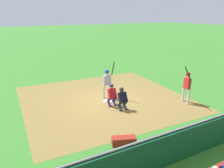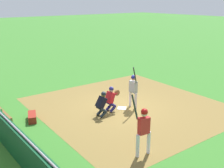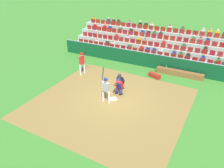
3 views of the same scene
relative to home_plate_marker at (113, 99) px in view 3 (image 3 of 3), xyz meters
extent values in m
plane|color=#377929|center=(0.00, 0.00, -0.02)|extent=(160.00, 160.00, 0.00)
cube|color=olive|center=(0.00, 0.50, -0.01)|extent=(9.70, 9.34, 0.01)
cube|color=white|center=(0.00, 0.00, 0.00)|extent=(0.62, 0.62, 0.02)
cylinder|color=silver|center=(0.02, 0.55, 0.41)|extent=(0.14, 0.14, 0.84)
cylinder|color=silver|center=(0.46, 0.53, 0.41)|extent=(0.14, 0.14, 0.84)
cube|color=gray|center=(0.24, 0.54, 1.12)|extent=(0.46, 0.25, 0.60)
sphere|color=#AD7457|center=(0.24, 0.54, 1.57)|extent=(0.22, 0.22, 0.22)
sphere|color=navy|center=(0.24, 0.54, 1.63)|extent=(0.24, 0.24, 0.24)
cylinder|color=gray|center=(0.29, 0.51, 1.41)|extent=(0.49, 0.17, 0.14)
cylinder|color=gray|center=(0.47, 0.50, 1.41)|extent=(0.18, 0.15, 0.13)
cylinder|color=#1D2C21|center=(0.54, 0.35, 1.85)|extent=(0.11, 0.32, 0.85)
sphere|color=black|center=(0.52, 0.47, 1.43)|extent=(0.06, 0.06, 0.06)
cylinder|color=navy|center=(-0.26, -0.65, 0.14)|extent=(0.15, 0.39, 0.34)
cylinder|color=navy|center=(-0.26, -0.65, 0.36)|extent=(0.15, 0.38, 0.33)
cylinder|color=navy|center=(0.06, -0.66, 0.14)|extent=(0.15, 0.39, 0.34)
cylinder|color=navy|center=(0.06, -0.66, 0.36)|extent=(0.15, 0.38, 0.33)
cube|color=red|center=(-0.10, -0.72, 0.72)|extent=(0.43, 0.41, 0.60)
cube|color=navy|center=(-0.10, -0.60, 0.72)|extent=(0.38, 0.20, 0.45)
sphere|color=#D8B088|center=(-0.10, -0.63, 1.09)|extent=(0.22, 0.22, 0.22)
cube|color=black|center=(-0.10, -0.63, 1.09)|extent=(0.20, 0.11, 0.20)
sphere|color=navy|center=(-0.10, -0.63, 1.16)|extent=(0.24, 0.24, 0.24)
cylinder|color=brown|center=(0.03, -0.36, 0.93)|extent=(0.08, 0.30, 0.30)
cylinder|color=red|center=(0.06, -0.54, 0.86)|extent=(0.15, 0.40, 0.22)
cylinder|color=#1B242B|center=(-0.01, -1.42, 0.14)|extent=(0.17, 0.39, 0.34)
cylinder|color=#1B242B|center=(-0.01, -1.42, 0.36)|extent=(0.17, 0.39, 0.33)
cylinder|color=#1B242B|center=(0.31, -1.44, 0.14)|extent=(0.17, 0.39, 0.34)
cylinder|color=#1B242B|center=(0.31, -1.44, 0.36)|extent=(0.17, 0.39, 0.33)
cube|color=black|center=(0.15, -1.44, 0.70)|extent=(0.45, 0.52, 0.60)
cube|color=#1B242B|center=(0.15, -1.33, 0.70)|extent=(0.40, 0.31, 0.42)
sphere|color=brown|center=(0.16, -1.30, 1.05)|extent=(0.22, 0.22, 0.22)
cube|color=black|center=(0.16, -1.30, 1.05)|extent=(0.21, 0.15, 0.19)
sphere|color=#1B242B|center=(0.16, -1.30, 1.11)|extent=(0.24, 0.24, 0.24)
cube|color=#0D4324|center=(0.00, -5.96, 0.58)|extent=(16.00, 0.24, 1.20)
cylinder|color=gray|center=(0.00, -5.96, 1.22)|extent=(16.00, 0.07, 0.07)
cube|color=brown|center=(-3.15, -5.41, 0.20)|extent=(3.65, 0.40, 0.44)
cylinder|color=green|center=(-2.06, -5.44, 0.55)|extent=(0.07, 0.07, 0.26)
cube|color=maroon|center=(-1.48, -4.26, 0.15)|extent=(1.02, 0.68, 0.33)
cylinder|color=silver|center=(3.92, -2.06, 0.42)|extent=(0.15, 0.15, 0.87)
cylinder|color=silver|center=(3.85, -2.54, 0.42)|extent=(0.15, 0.15, 0.87)
cube|color=red|center=(3.89, -2.30, 1.16)|extent=(0.27, 0.43, 0.61)
sphere|color=beige|center=(3.89, -2.30, 1.62)|extent=(0.22, 0.22, 0.22)
sphere|color=#AE120F|center=(3.89, -2.30, 1.68)|extent=(0.25, 0.25, 0.25)
cylinder|color=red|center=(3.85, -2.35, 1.45)|extent=(0.20, 0.45, 0.14)
cylinder|color=red|center=(3.83, -2.51, 1.45)|extent=(0.16, 0.17, 0.13)
cylinder|color=#222D20|center=(3.60, -2.51, 1.85)|extent=(0.46, 0.17, 0.77)
sphere|color=black|center=(3.80, -2.55, 1.48)|extent=(0.06, 0.06, 0.06)
cube|color=#98A795|center=(0.00, -7.72, 0.24)|extent=(16.52, 0.86, 0.51)
cube|color=maroon|center=(-5.71, -7.59, 0.71)|extent=(0.44, 0.10, 0.42)
cube|color=#2B7C39|center=(-5.71, -7.82, 0.76)|extent=(0.32, 0.22, 0.52)
sphere|color=brown|center=(-5.71, -7.82, 1.12)|extent=(0.19, 0.19, 0.19)
cube|color=maroon|center=(-5.11, -7.59, 0.71)|extent=(0.44, 0.10, 0.42)
cube|color=maroon|center=(-4.51, -7.59, 0.71)|extent=(0.44, 0.10, 0.42)
cube|color=navy|center=(-4.51, -7.82, 0.76)|extent=(0.32, 0.22, 0.52)
sphere|color=brown|center=(-4.51, -7.82, 1.12)|extent=(0.19, 0.19, 0.19)
cube|color=maroon|center=(-3.91, -7.59, 0.71)|extent=(0.44, 0.10, 0.42)
cube|color=maroon|center=(-3.31, -7.59, 0.71)|extent=(0.44, 0.10, 0.42)
cube|color=#292024|center=(-3.31, -7.82, 0.76)|extent=(0.32, 0.22, 0.52)
sphere|color=brown|center=(-3.31, -7.82, 1.12)|extent=(0.19, 0.19, 0.19)
cube|color=maroon|center=(-2.70, -7.59, 0.71)|extent=(0.44, 0.10, 0.42)
cube|color=#316E2F|center=(-2.70, -7.82, 0.76)|extent=(0.32, 0.22, 0.52)
sphere|color=brown|center=(-2.70, -7.82, 1.12)|extent=(0.19, 0.19, 0.19)
cube|color=maroon|center=(-2.10, -7.59, 0.71)|extent=(0.44, 0.10, 0.42)
cube|color=navy|center=(-2.10, -7.82, 0.76)|extent=(0.32, 0.22, 0.52)
sphere|color=brown|center=(-2.10, -7.82, 1.12)|extent=(0.19, 0.19, 0.19)
cube|color=maroon|center=(-1.50, -7.59, 0.71)|extent=(0.44, 0.10, 0.42)
cube|color=maroon|center=(-0.90, -7.59, 0.71)|extent=(0.44, 0.10, 0.42)
cube|color=silver|center=(-0.90, -7.82, 0.76)|extent=(0.32, 0.22, 0.52)
sphere|color=#C8B087|center=(-0.90, -7.82, 1.12)|extent=(0.19, 0.19, 0.19)
cube|color=maroon|center=(-0.30, -7.59, 0.71)|extent=(0.44, 0.10, 0.42)
cube|color=navy|center=(-0.30, -7.82, 0.76)|extent=(0.32, 0.22, 0.52)
sphere|color=#A17958|center=(-0.30, -7.82, 1.12)|extent=(0.19, 0.19, 0.19)
cube|color=maroon|center=(0.30, -7.59, 0.71)|extent=(0.44, 0.10, 0.42)
cube|color=navy|center=(0.30, -7.82, 0.76)|extent=(0.32, 0.22, 0.52)
sphere|color=beige|center=(0.30, -7.82, 1.12)|extent=(0.19, 0.19, 0.19)
cube|color=maroon|center=(0.90, -7.59, 0.71)|extent=(0.44, 0.10, 0.42)
cube|color=red|center=(0.90, -7.82, 0.76)|extent=(0.32, 0.22, 0.52)
sphere|color=#AE7560|center=(0.90, -7.82, 1.12)|extent=(0.19, 0.19, 0.19)
cube|color=maroon|center=(1.50, -7.59, 0.71)|extent=(0.44, 0.10, 0.42)
cube|color=maroon|center=(2.10, -7.59, 0.71)|extent=(0.44, 0.10, 0.42)
cube|color=#316D34|center=(2.10, -7.82, 0.76)|extent=(0.32, 0.22, 0.52)
sphere|color=beige|center=(2.10, -7.82, 1.12)|extent=(0.19, 0.19, 0.19)
cube|color=maroon|center=(2.70, -7.59, 0.71)|extent=(0.44, 0.10, 0.42)
cube|color=maroon|center=(3.31, -7.59, 0.71)|extent=(0.44, 0.10, 0.42)
cube|color=maroon|center=(3.91, -7.59, 0.71)|extent=(0.44, 0.10, 0.42)
cube|color=silver|center=(3.91, -7.82, 0.76)|extent=(0.32, 0.22, 0.52)
sphere|color=#9E7D54|center=(3.91, -7.82, 1.12)|extent=(0.19, 0.19, 0.19)
cube|color=maroon|center=(4.51, -7.59, 0.71)|extent=(0.44, 0.10, 0.42)
cube|color=#2B2E27|center=(4.51, -7.82, 0.76)|extent=(0.32, 0.22, 0.52)
sphere|color=#CEA18D|center=(4.51, -7.82, 1.12)|extent=(0.19, 0.19, 0.19)
cube|color=maroon|center=(5.11, -7.59, 0.71)|extent=(0.44, 0.10, 0.42)
cube|color=maroon|center=(5.71, -7.59, 0.71)|extent=(0.44, 0.10, 0.42)
cube|color=silver|center=(5.71, -7.82, 0.76)|extent=(0.32, 0.22, 0.52)
sphere|color=#B17955|center=(5.71, -7.82, 1.12)|extent=(0.19, 0.19, 0.19)
cube|color=maroon|center=(6.31, -7.59, 0.71)|extent=(0.44, 0.10, 0.42)
cube|color=maroon|center=(6.91, -7.59, 0.71)|extent=(0.44, 0.10, 0.42)
cube|color=maroon|center=(7.51, -7.59, 0.71)|extent=(0.44, 0.10, 0.42)
cube|color=#98A795|center=(0.00, -8.58, 0.50)|extent=(16.52, 0.86, 1.03)
cube|color=maroon|center=(-5.71, -8.45, 1.22)|extent=(0.44, 0.10, 0.42)
cube|color=maroon|center=(-5.11, -8.45, 1.22)|extent=(0.44, 0.10, 0.42)
cube|color=maroon|center=(-4.51, -8.45, 1.22)|extent=(0.44, 0.10, 0.42)
cube|color=#202D21|center=(-4.51, -8.68, 1.27)|extent=(0.32, 0.22, 0.52)
sphere|color=brown|center=(-4.51, -8.68, 1.63)|extent=(0.19, 0.19, 0.19)
cube|color=maroon|center=(-3.91, -8.45, 1.22)|extent=(0.44, 0.10, 0.42)
cube|color=maroon|center=(-3.31, -8.45, 1.22)|extent=(0.44, 0.10, 0.42)
cube|color=maroon|center=(-2.70, -8.45, 1.22)|extent=(0.44, 0.10, 0.42)
cube|color=#2D6941|center=(-2.70, -8.68, 1.27)|extent=(0.32, 0.22, 0.52)
sphere|color=#A28255|center=(-2.70, -8.68, 1.63)|extent=(0.19, 0.19, 0.19)
cube|color=maroon|center=(-2.10, -8.45, 1.22)|extent=(0.44, 0.10, 0.42)
cube|color=maroon|center=(-1.50, -8.45, 1.22)|extent=(0.44, 0.10, 0.42)
cube|color=maroon|center=(-0.90, -8.45, 1.22)|extent=(0.44, 0.10, 0.42)
cube|color=red|center=(-0.90, -8.68, 1.27)|extent=(0.32, 0.22, 0.52)
sphere|color=#A77350|center=(-0.90, -8.68, 1.63)|extent=(0.19, 0.19, 0.19)
cube|color=maroon|center=(-0.30, -8.45, 1.22)|extent=(0.44, 0.10, 0.42)
cube|color=maroon|center=(0.30, -8.45, 1.22)|extent=(0.44, 0.10, 0.42)
cube|color=maroon|center=(0.90, -8.45, 1.22)|extent=(0.44, 0.10, 0.42)
cube|color=#8C959D|center=(0.90, -8.68, 1.27)|extent=(0.32, 0.22, 0.52)
sphere|color=brown|center=(0.90, -8.68, 1.63)|extent=(0.19, 0.19, 0.19)
cube|color=maroon|center=(1.50, -8.45, 1.22)|extent=(0.44, 0.10, 0.42)
cube|color=gold|center=(1.50, -8.68, 1.27)|extent=(0.32, 0.22, 0.52)
sphere|color=#D8A88E|center=(1.50, -8.68, 1.63)|extent=(0.19, 0.19, 0.19)
cube|color=maroon|center=(2.10, -8.45, 1.22)|extent=(0.44, 0.10, 0.42)
cube|color=gray|center=(2.10, -8.68, 1.27)|extent=(0.32, 0.22, 0.52)
sphere|color=beige|center=(2.10, -8.68, 1.63)|extent=(0.19, 0.19, 0.19)
cube|color=maroon|center=(2.70, -8.45, 1.22)|extent=(0.44, 0.10, 0.42)
cube|color=white|center=(2.70, -8.68, 1.27)|extent=(0.32, 0.22, 0.52)
sphere|color=brown|center=(2.70, -8.68, 1.63)|extent=(0.19, 0.19, 0.19)
cube|color=maroon|center=(3.31, -8.45, 1.22)|extent=(0.44, 0.10, 0.42)
cube|color=maroon|center=(3.91, -8.45, 1.22)|extent=(0.44, 0.10, 0.42)
cube|color=red|center=(3.91, -8.68, 1.27)|extent=(0.32, 0.22, 0.52)
sphere|color=#A97550|center=(3.91, -8.68, 1.63)|extent=(0.19, 0.19, 0.19)
cube|color=maroon|center=(4.51, -8.45, 1.22)|extent=(0.44, 0.10, 0.42)
cube|color=maroon|center=(5.11, -8.45, 1.22)|extent=(0.44, 0.10, 0.42)
cube|color=maroon|center=(5.71, -8.45, 1.22)|extent=(0.44, 0.10, 0.42)
cube|color=maroon|center=(6.31, -8.45, 1.22)|extent=(0.44, 0.10, 0.42)
cube|color=maroon|center=(6.91, -8.45, 1.22)|extent=(0.44, 0.10, 0.42)
cube|color=#96909B|center=(6.91, -8.68, 1.27)|extent=(0.32, 0.22, 0.52)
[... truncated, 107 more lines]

